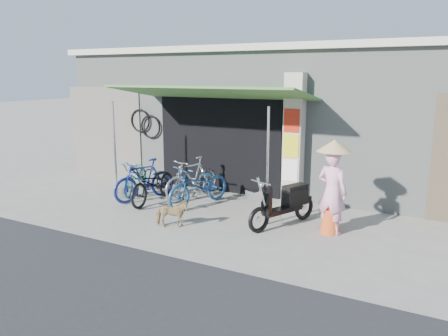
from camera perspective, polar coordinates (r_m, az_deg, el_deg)
The scene contains 13 objects.
ground at distance 8.65m, azimuth -1.96°, elevation -7.86°, with size 80.00×80.00×0.00m, color gray.
bicycle_shop at distance 12.84m, azimuth 9.46°, elevation 6.96°, with size 12.30×5.30×3.66m.
shop_pillar at distance 10.12m, azimuth 9.15°, elevation 3.69°, with size 0.42×0.44×3.00m.
awning at distance 10.00m, azimuth -1.90°, elevation 9.59°, with size 4.60×1.88×2.72m.
neighbour_left at distance 13.33m, azimuth -15.23°, elevation 4.57°, with size 2.60×0.06×2.60m, color #6B665B.
bike_teal at distance 11.29m, azimuth -11.45°, elevation -1.10°, with size 0.56×1.60×0.84m, color #1B757B.
bike_blue at distance 10.58m, azimuth -10.38°, elevation -1.54°, with size 0.46×1.64×0.98m, color navy.
bike_black at distance 10.36m, azimuth -9.18°, elevation -1.96°, with size 0.61×1.76×0.92m, color black.
bike_silver at distance 10.55m, azimuth -4.18°, elevation -1.31°, with size 0.48×1.70×1.02m, color #BABABF.
bike_navy at distance 9.97m, azimuth -3.26°, elevation -2.27°, with size 0.64×1.82×0.96m, color navy.
street_dog at distance 8.66m, azimuth -6.84°, elevation -5.98°, with size 0.30×0.66×0.55m, color tan.
moped at distance 8.74m, azimuth 7.88°, elevation -4.60°, with size 0.89×1.67×1.00m.
nun at distance 8.38m, azimuth 13.95°, elevation -2.54°, with size 0.66×0.64×1.79m.
Camera 1 is at (4.07, -7.03, 2.96)m, focal length 35.00 mm.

